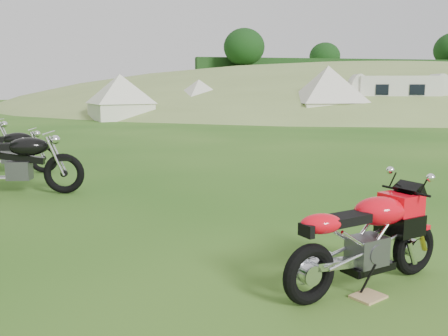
{
  "coord_description": "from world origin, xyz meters",
  "views": [
    {
      "loc": [
        -1.36,
        -5.83,
        1.82
      ],
      "look_at": [
        -0.0,
        0.4,
        0.76
      ],
      "focal_mm": 40.0,
      "sensor_mm": 36.0,
      "label": 1
    }
  ],
  "objects": [
    {
      "name": "plywood_board",
      "position": [
        0.73,
        -2.11,
        0.01
      ],
      "size": [
        0.34,
        0.31,
        0.02
      ],
      "primitive_type": "cube",
      "rotation": [
        0.0,
        0.0,
        0.44
      ],
      "color": "tan",
      "rests_on": "ground"
    },
    {
      "name": "hillside",
      "position": [
        24.0,
        40.0,
        0.0
      ],
      "size": [
        80.0,
        64.0,
        8.0
      ],
      "primitive_type": "ellipsoid",
      "color": "olive",
      "rests_on": "ground"
    },
    {
      "name": "vintage_moto_a",
      "position": [
        -2.98,
        2.95,
        0.56
      ],
      "size": [
        2.18,
        0.87,
        1.12
      ],
      "primitive_type": null,
      "rotation": [
        0.0,
        0.0,
        -0.18
      ],
      "color": "black",
      "rests_on": "ground"
    },
    {
      "name": "caravan",
      "position": [
        12.89,
        17.71,
        1.16
      ],
      "size": [
        5.39,
        3.64,
        2.31
      ],
      "primitive_type": null,
      "rotation": [
        0.0,
        0.0,
        -0.32
      ],
      "color": "silver",
      "rests_on": "ground"
    },
    {
      "name": "sport_motorcycle",
      "position": [
        0.8,
        -1.91,
        0.52
      ],
      "size": [
        1.79,
        0.97,
        1.05
      ],
      "primitive_type": null,
      "rotation": [
        0.0,
        0.0,
        0.33
      ],
      "color": "red",
      "rests_on": "ground"
    },
    {
      "name": "hedgerow",
      "position": [
        24.0,
        40.0,
        0.0
      ],
      "size": [
        36.0,
        1.2,
        8.6
      ],
      "primitive_type": null,
      "color": "black",
      "rests_on": "ground"
    },
    {
      "name": "tent_right",
      "position": [
        9.18,
        17.94,
        1.36
      ],
      "size": [
        3.35,
        3.35,
        2.71
      ],
      "primitive_type": null,
      "rotation": [
        0.0,
        0.0,
        -0.08
      ],
      "color": "silver",
      "rests_on": "ground"
    },
    {
      "name": "vintage_moto_c",
      "position": [
        -3.52,
        5.11,
        0.5
      ],
      "size": [
        1.93,
        0.69,
        0.99
      ],
      "primitive_type": null,
      "rotation": [
        0.0,
        0.0,
        -0.13
      ],
      "color": "black",
      "rests_on": "ground"
    },
    {
      "name": "ground",
      "position": [
        0.0,
        0.0,
        0.0
      ],
      "size": [
        120.0,
        120.0,
        0.0
      ],
      "primitive_type": "plane",
      "color": "#194C10",
      "rests_on": "ground"
    },
    {
      "name": "tent_mid",
      "position": [
        3.33,
        22.43,
        1.15
      ],
      "size": [
        3.35,
        3.35,
        2.3
      ],
      "primitive_type": null,
      "rotation": [
        0.0,
        0.0,
        0.31
      ],
      "color": "beige",
      "rests_on": "ground"
    },
    {
      "name": "tent_left",
      "position": [
        -1.06,
        21.11,
        1.24
      ],
      "size": [
        3.51,
        3.51,
        2.47
      ],
      "primitive_type": null,
      "rotation": [
        0.0,
        0.0,
        0.27
      ],
      "color": "silver",
      "rests_on": "ground"
    }
  ]
}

